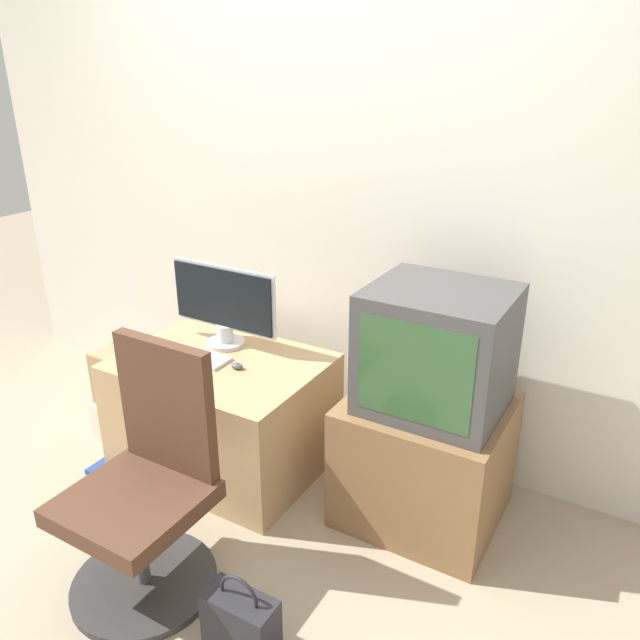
# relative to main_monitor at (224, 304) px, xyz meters

# --- Properties ---
(ground_plane) EXTENTS (12.00, 12.00, 0.00)m
(ground_plane) POSITION_rel_main_monitor_xyz_m (0.32, -0.93, -0.77)
(ground_plane) COLOR tan
(wall_back) EXTENTS (4.40, 0.05, 2.60)m
(wall_back) POSITION_rel_main_monitor_xyz_m (0.32, 0.40, 0.53)
(wall_back) COLOR silver
(wall_back) RESTS_ON ground_plane
(desk) EXTENTS (0.94, 0.71, 0.56)m
(desk) POSITION_rel_main_monitor_xyz_m (0.08, -0.15, -0.49)
(desk) COLOR tan
(desk) RESTS_ON ground_plane
(side_stand) EXTENTS (0.64, 0.59, 0.55)m
(side_stand) POSITION_rel_main_monitor_xyz_m (1.07, -0.03, -0.49)
(side_stand) COLOR olive
(side_stand) RESTS_ON ground_plane
(main_monitor) EXTENTS (0.59, 0.19, 0.40)m
(main_monitor) POSITION_rel_main_monitor_xyz_m (0.00, 0.00, 0.00)
(main_monitor) COLOR silver
(main_monitor) RESTS_ON desk
(keyboard) EXTENTS (0.35, 0.14, 0.01)m
(keyboard) POSITION_rel_main_monitor_xyz_m (-0.04, -0.19, -0.20)
(keyboard) COLOR silver
(keyboard) RESTS_ON desk
(mouse) EXTENTS (0.06, 0.04, 0.03)m
(mouse) POSITION_rel_main_monitor_xyz_m (0.21, -0.19, -0.20)
(mouse) COLOR #4C4C51
(mouse) RESTS_ON desk
(crt_tv) EXTENTS (0.54, 0.48, 0.50)m
(crt_tv) POSITION_rel_main_monitor_xyz_m (1.09, -0.04, 0.03)
(crt_tv) COLOR #474747
(crt_tv) RESTS_ON side_stand
(office_chair) EXTENTS (0.54, 0.54, 0.94)m
(office_chair) POSITION_rel_main_monitor_xyz_m (0.32, -0.89, -0.39)
(office_chair) COLOR #333333
(office_chair) RESTS_ON ground_plane
(cardboard_box_lower) EXTENTS (0.23, 0.25, 0.20)m
(cardboard_box_lower) POSITION_rel_main_monitor_xyz_m (-0.53, -0.23, -0.67)
(cardboard_box_lower) COLOR beige
(cardboard_box_lower) RESTS_ON ground_plane
(cardboard_box_upper) EXTENTS (0.21, 0.19, 0.28)m
(cardboard_box_upper) POSITION_rel_main_monitor_xyz_m (-0.53, -0.23, -0.43)
(cardboard_box_upper) COLOR #A3845B
(cardboard_box_upper) RESTS_ON cardboard_box_lower
(handbag) EXTENTS (0.25, 0.12, 0.32)m
(handbag) POSITION_rel_main_monitor_xyz_m (0.81, -0.99, -0.65)
(handbag) COLOR #232328
(handbag) RESTS_ON ground_plane
(book) EXTENTS (0.18, 0.16, 0.02)m
(book) POSITION_rel_main_monitor_xyz_m (-0.35, -0.51, -0.76)
(book) COLOR navy
(book) RESTS_ON ground_plane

